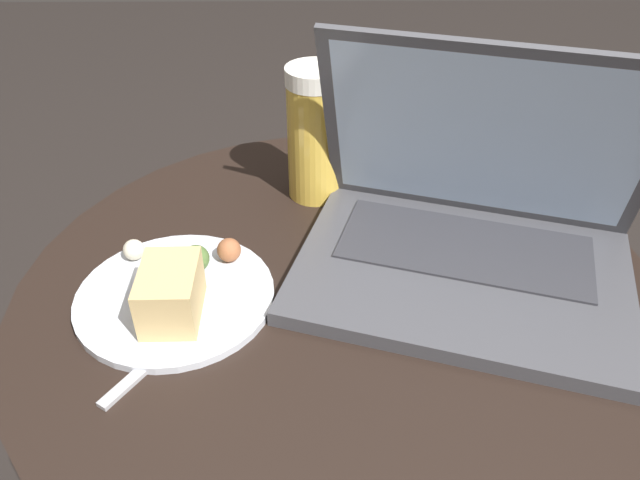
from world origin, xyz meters
TOP-DOWN VIEW (x-y plane):
  - table at (0.00, 0.00)m, footprint 0.74×0.74m
  - napkin at (-0.18, -0.00)m, footprint 0.19×0.16m
  - laptop at (0.15, 0.03)m, footprint 0.43×0.36m
  - beer_glass at (-0.03, 0.19)m, footprint 0.08×0.08m
  - snack_plate at (-0.18, -0.03)m, footprint 0.22×0.22m
  - fork at (-0.17, -0.10)m, footprint 0.10×0.15m

SIDE VIEW (x-z plane):
  - table at x=0.00m, z-range 0.14..0.67m
  - napkin at x=-0.18m, z-range 0.53..0.53m
  - fork at x=-0.17m, z-range 0.53..0.53m
  - snack_plate at x=-0.18m, z-range 0.51..0.58m
  - laptop at x=0.15m, z-range 0.45..0.71m
  - beer_glass at x=-0.03m, z-range 0.53..0.71m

